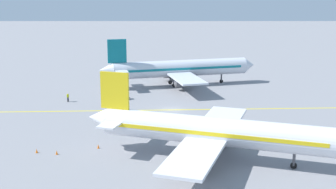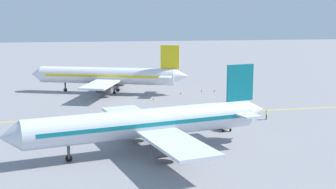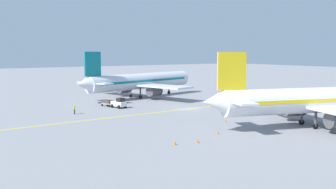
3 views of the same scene
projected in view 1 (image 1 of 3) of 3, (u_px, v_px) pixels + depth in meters
ground_plane at (172, 110)px, 83.42m from camera, size 400.00×400.00×0.00m
apron_yellow_centreline at (172, 110)px, 83.42m from camera, size 5.91×119.89×0.01m
airplane_at_gate at (179, 69)px, 102.69m from camera, size 28.41×35.08×10.60m
airplane_adjacent_stand at (214, 132)px, 59.20m from camera, size 28.23×34.65×10.60m
baggage_tug_white at (120, 94)px, 91.33m from camera, size 3.27×2.32×2.11m
baggage_cart_trailing at (118, 91)px, 94.48m from camera, size 2.85×1.97×1.24m
ground_crew_worker at (68, 97)px, 88.98m from camera, size 0.52×0.37×1.68m
traffic_cone_near_nose at (98, 146)px, 63.97m from camera, size 0.32×0.32×0.55m
traffic_cone_mid_apron at (57, 153)px, 61.67m from camera, size 0.32×0.32×0.55m
traffic_cone_by_wingtip at (37, 151)px, 62.27m from camera, size 0.32×0.32×0.55m
traffic_cone_far_edge at (149, 133)px, 69.67m from camera, size 0.32×0.32×0.55m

